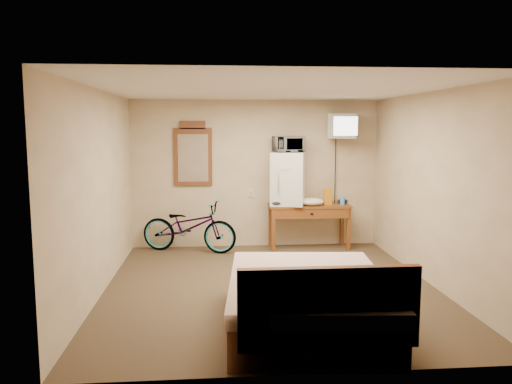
# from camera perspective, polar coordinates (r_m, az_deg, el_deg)

# --- Properties ---
(room) EXTENTS (4.60, 4.64, 2.50)m
(room) POSITION_cam_1_polar(r_m,az_deg,el_deg) (6.25, 1.70, 0.16)
(room) COLOR #403120
(room) RESTS_ON ground
(desk) EXTENTS (1.37, 0.55, 0.75)m
(desk) POSITION_cam_1_polar(r_m,az_deg,el_deg) (8.44, 6.12, -2.26)
(desk) COLOR brown
(desk) RESTS_ON floor
(mini_fridge) EXTENTS (0.66, 0.64, 0.88)m
(mini_fridge) POSITION_cam_1_polar(r_m,az_deg,el_deg) (8.34, 3.70, 1.54)
(mini_fridge) COLOR white
(mini_fridge) RESTS_ON desk
(microwave) EXTENTS (0.54, 0.42, 0.27)m
(microwave) POSITION_cam_1_polar(r_m,az_deg,el_deg) (8.30, 3.73, 5.48)
(microwave) COLOR white
(microwave) RESTS_ON mini_fridge
(snack_bag) EXTENTS (0.14, 0.09, 0.27)m
(snack_bag) POSITION_cam_1_polar(r_m,az_deg,el_deg) (8.45, 8.17, -0.52)
(snack_bag) COLOR orange
(snack_bag) RESTS_ON desk
(blue_cup) EXTENTS (0.08, 0.08, 0.14)m
(blue_cup) POSITION_cam_1_polar(r_m,az_deg,el_deg) (8.49, 9.85, -0.98)
(blue_cup) COLOR #4496E9
(blue_cup) RESTS_ON desk
(cloth_cream) EXTENTS (0.40, 0.31, 0.12)m
(cloth_cream) POSITION_cam_1_polar(r_m,az_deg,el_deg) (8.33, 6.40, -1.12)
(cloth_cream) COLOR beige
(cloth_cream) RESTS_ON desk
(cloth_dark_a) EXTENTS (0.28, 0.21, 0.11)m
(cloth_dark_a) POSITION_cam_1_polar(r_m,az_deg,el_deg) (8.24, 2.56, -1.23)
(cloth_dark_a) COLOR black
(cloth_dark_a) RESTS_ON desk
(cloth_dark_b) EXTENTS (0.18, 0.15, 0.08)m
(cloth_dark_b) POSITION_cam_1_polar(r_m,az_deg,el_deg) (8.62, 9.87, -1.04)
(cloth_dark_b) COLOR black
(cloth_dark_b) RESTS_ON desk
(crt_television) EXTENTS (0.55, 0.63, 0.40)m
(crt_television) POSITION_cam_1_polar(r_m,az_deg,el_deg) (8.46, 9.85, 7.42)
(crt_television) COLOR black
(crt_television) RESTS_ON room
(wall_mirror) EXTENTS (0.64, 0.04, 1.08)m
(wall_mirror) POSITION_cam_1_polar(r_m,az_deg,el_deg) (8.46, -7.21, 4.28)
(wall_mirror) COLOR brown
(wall_mirror) RESTS_ON room
(bicycle) EXTENTS (1.70, 1.00, 0.84)m
(bicycle) POSITION_cam_1_polar(r_m,az_deg,el_deg) (8.28, -7.66, -3.93)
(bicycle) COLOR black
(bicycle) RESTS_ON floor
(bed) EXTENTS (1.74, 2.20, 0.90)m
(bed) POSITION_cam_1_polar(r_m,az_deg,el_deg) (5.18, 6.03, -12.30)
(bed) COLOR brown
(bed) RESTS_ON floor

